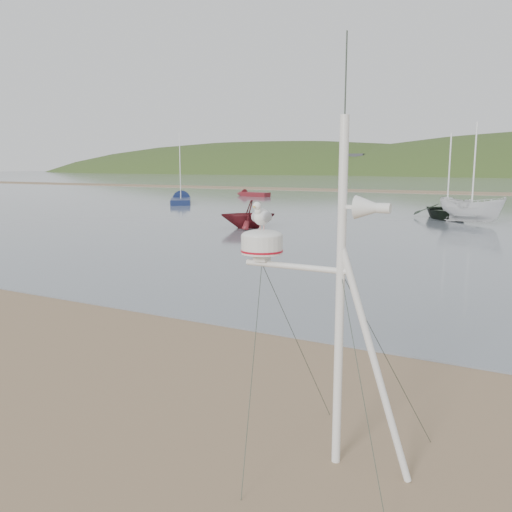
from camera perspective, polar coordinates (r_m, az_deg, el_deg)
The scene contains 8 objects.
ground at distance 9.60m, azimuth -15.69°, elevation -13.46°, with size 560.00×560.00×0.00m, color brown.
sandbar at distance 76.57m, azimuth 24.22°, elevation 6.00°, with size 560.00×7.00×0.07m, color brown.
mast_rig at distance 6.82m, azimuth 7.98°, elevation -11.54°, with size 2.29×2.45×5.18m.
boat_dark at distance 39.40m, azimuth 19.62°, elevation 7.42°, with size 3.67×1.07×5.14m, color black.
boat_red at distance 31.78m, azimuth -0.85°, elevation 5.77°, with size 2.70×1.65×3.12m, color maroon.
boat_white at distance 36.85m, azimuth 21.87°, elevation 6.73°, with size 1.72×1.76×4.56m, color silver.
dinghy_red_far at distance 64.92m, azimuth -0.77°, elevation 6.54°, with size 4.95×2.09×1.17m.
sailboat_blue_near at distance 54.67m, azimuth -7.87°, elevation 5.90°, with size 5.74×7.08×7.33m.
Camera 1 is at (6.31, -6.22, 3.69)m, focal length 38.00 mm.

